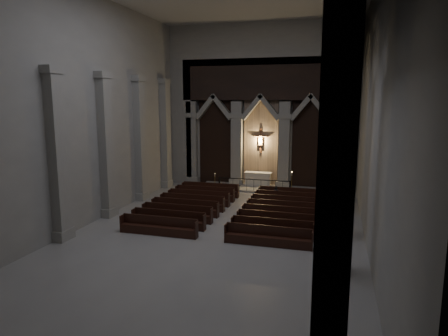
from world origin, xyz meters
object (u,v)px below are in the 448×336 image
at_px(altar_rail, 254,184).
at_px(candle_stand_right, 291,188).
at_px(pews, 233,211).
at_px(worshipper, 276,195).
at_px(candle_stand_left, 215,186).
at_px(altar, 258,179).

distance_m(altar_rail, candle_stand_right, 2.64).
xyz_separation_m(pews, worshipper, (1.94, 3.40, 0.27)).
bearing_deg(candle_stand_left, altar, 36.78).
relative_size(candle_stand_right, worshipper, 1.44).
bearing_deg(worshipper, candle_stand_left, 140.77).
distance_m(candle_stand_right, worshipper, 2.84).
xyz_separation_m(altar, candle_stand_left, (-2.77, -2.07, -0.30)).
xyz_separation_m(candle_stand_right, pews, (-2.61, -6.16, -0.15)).
bearing_deg(candle_stand_right, candle_stand_left, -173.92).
distance_m(candle_stand_left, candle_stand_right, 5.45).
xyz_separation_m(candle_stand_left, pews, (2.81, -5.58, -0.07)).
bearing_deg(worshipper, altar, 100.35).
distance_m(candle_stand_right, pews, 6.69).
bearing_deg(worshipper, altar_rail, 113.97).
relative_size(candle_stand_right, pews, 0.17).
distance_m(altar, worshipper, 4.69).
xyz_separation_m(altar, candle_stand_right, (2.65, -1.49, -0.22)).
relative_size(candle_stand_left, worshipper, 1.19).
height_order(altar, pews, altar).
distance_m(candle_stand_left, pews, 6.25).
relative_size(altar, pews, 0.21).
bearing_deg(candle_stand_left, candle_stand_right, 6.08).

